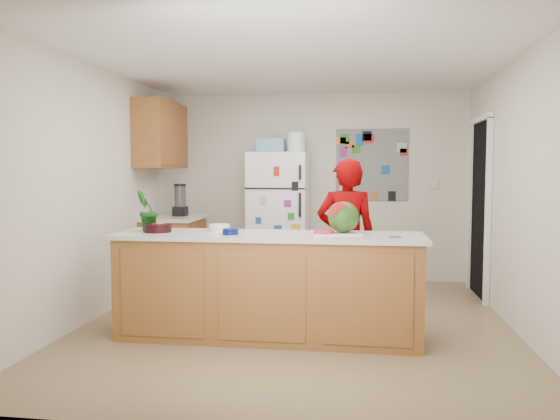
# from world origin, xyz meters

# --- Properties ---
(floor) EXTENTS (4.00, 4.50, 0.02)m
(floor) POSITION_xyz_m (0.00, 0.00, -0.01)
(floor) COLOR brown
(floor) RESTS_ON ground
(wall_back) EXTENTS (4.00, 0.02, 2.50)m
(wall_back) POSITION_xyz_m (0.00, 2.26, 1.25)
(wall_back) COLOR beige
(wall_back) RESTS_ON ground
(wall_left) EXTENTS (0.02, 4.50, 2.50)m
(wall_left) POSITION_xyz_m (-2.01, 0.00, 1.25)
(wall_left) COLOR beige
(wall_left) RESTS_ON ground
(wall_right) EXTENTS (0.02, 4.50, 2.50)m
(wall_right) POSITION_xyz_m (2.01, 0.00, 1.25)
(wall_right) COLOR beige
(wall_right) RESTS_ON ground
(ceiling) EXTENTS (4.00, 4.50, 0.02)m
(ceiling) POSITION_xyz_m (0.00, 0.00, 2.51)
(ceiling) COLOR white
(ceiling) RESTS_ON wall_back
(doorway) EXTENTS (0.03, 0.85, 2.04)m
(doorway) POSITION_xyz_m (1.99, 1.45, 1.02)
(doorway) COLOR black
(doorway) RESTS_ON ground
(peninsula_base) EXTENTS (2.60, 0.62, 0.88)m
(peninsula_base) POSITION_xyz_m (-0.20, -0.50, 0.44)
(peninsula_base) COLOR brown
(peninsula_base) RESTS_ON floor
(peninsula_top) EXTENTS (2.68, 0.70, 0.04)m
(peninsula_top) POSITION_xyz_m (-0.20, -0.50, 0.90)
(peninsula_top) COLOR silver
(peninsula_top) RESTS_ON peninsula_base
(side_counter_base) EXTENTS (0.60, 0.80, 0.86)m
(side_counter_base) POSITION_xyz_m (-1.69, 1.35, 0.43)
(side_counter_base) COLOR brown
(side_counter_base) RESTS_ON floor
(side_counter_top) EXTENTS (0.64, 0.84, 0.04)m
(side_counter_top) POSITION_xyz_m (-1.69, 1.35, 0.88)
(side_counter_top) COLOR silver
(side_counter_top) RESTS_ON side_counter_base
(upper_cabinets) EXTENTS (0.35, 1.00, 0.80)m
(upper_cabinets) POSITION_xyz_m (-1.82, 1.30, 1.90)
(upper_cabinets) COLOR brown
(upper_cabinets) RESTS_ON wall_left
(refrigerator) EXTENTS (0.75, 0.70, 1.70)m
(refrigerator) POSITION_xyz_m (-0.45, 1.88, 0.85)
(refrigerator) COLOR silver
(refrigerator) RESTS_ON floor
(fridge_top_bin) EXTENTS (0.35, 0.28, 0.18)m
(fridge_top_bin) POSITION_xyz_m (-0.55, 1.88, 1.79)
(fridge_top_bin) COLOR #5999B2
(fridge_top_bin) RESTS_ON refrigerator
(photo_collage) EXTENTS (0.95, 0.01, 0.95)m
(photo_collage) POSITION_xyz_m (0.75, 2.24, 1.55)
(photo_collage) COLOR slate
(photo_collage) RESTS_ON wall_back
(person) EXTENTS (0.60, 0.42, 1.58)m
(person) POSITION_xyz_m (0.46, 0.22, 0.79)
(person) COLOR #6C0001
(person) RESTS_ON floor
(blender_appliance) EXTENTS (0.14, 0.14, 0.38)m
(blender_appliance) POSITION_xyz_m (-1.64, 1.45, 1.09)
(blender_appliance) COLOR black
(blender_appliance) RESTS_ON side_counter_top
(cutting_board) EXTENTS (0.46, 0.38, 0.01)m
(cutting_board) POSITION_xyz_m (0.39, -0.45, 0.93)
(cutting_board) COLOR silver
(cutting_board) RESTS_ON peninsula_top
(watermelon) EXTENTS (0.27, 0.27, 0.27)m
(watermelon) POSITION_xyz_m (0.45, -0.43, 1.07)
(watermelon) COLOR #234F15
(watermelon) RESTS_ON cutting_board
(watermelon_slice) EXTENTS (0.17, 0.17, 0.02)m
(watermelon_slice) POSITION_xyz_m (0.29, -0.50, 0.94)
(watermelon_slice) COLOR red
(watermelon_slice) RESTS_ON cutting_board
(cherry_bowl) EXTENTS (0.26, 0.26, 0.07)m
(cherry_bowl) POSITION_xyz_m (-1.18, -0.53, 0.96)
(cherry_bowl) COLOR black
(cherry_bowl) RESTS_ON peninsula_top
(white_bowl) EXTENTS (0.25, 0.25, 0.06)m
(white_bowl) POSITION_xyz_m (-0.67, -0.35, 0.95)
(white_bowl) COLOR silver
(white_bowl) RESTS_ON peninsula_top
(cobalt_bowl) EXTENTS (0.18, 0.18, 0.05)m
(cobalt_bowl) POSITION_xyz_m (-0.50, -0.62, 0.95)
(cobalt_bowl) COLOR #030D5A
(cobalt_bowl) RESTS_ON peninsula_top
(plate) EXTENTS (0.24, 0.24, 0.02)m
(plate) POSITION_xyz_m (-1.18, -0.48, 0.93)
(plate) COLOR beige
(plate) RESTS_ON peninsula_top
(paper_towel) EXTENTS (0.23, 0.21, 0.02)m
(paper_towel) POSITION_xyz_m (-0.56, -0.51, 0.93)
(paper_towel) COLOR white
(paper_towel) RESTS_ON peninsula_top
(keys) EXTENTS (0.10, 0.07, 0.01)m
(keys) POSITION_xyz_m (0.87, -0.66, 0.93)
(keys) COLOR gray
(keys) RESTS_ON peninsula_top
(potted_plant) EXTENTS (0.24, 0.26, 0.38)m
(potted_plant) POSITION_xyz_m (-1.32, -0.45, 1.11)
(potted_plant) COLOR #0D4610
(potted_plant) RESTS_ON peninsula_top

